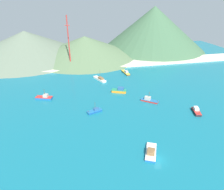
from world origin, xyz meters
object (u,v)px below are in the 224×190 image
fishing_boat_9 (151,152)px  radio_tower (69,42)px  fishing_boat_1 (119,90)px  fishing_boat_6 (95,111)px  fishing_boat_7 (100,79)px  fishing_boat_8 (126,72)px  fishing_boat_2 (149,100)px  fishing_boat_3 (196,111)px  fishing_boat_5 (44,97)px

fishing_boat_9 → radio_tower: 99.40m
fishing_boat_1 → fishing_boat_6: (-15.64, -17.67, -0.45)m
fishing_boat_7 → fishing_boat_8: size_ratio=1.05×
fishing_boat_8 → radio_tower: radio_tower is taller
fishing_boat_2 → fishing_boat_8: bearing=89.8°
fishing_boat_3 → fishing_boat_6: 44.27m
fishing_boat_2 → fishing_boat_8: size_ratio=0.75×
fishing_boat_3 → radio_tower: radio_tower is taller
fishing_boat_3 → fishing_boat_5: bearing=156.6°
fishing_boat_5 → fishing_boat_7: bearing=31.6°
fishing_boat_1 → fishing_boat_2: bearing=-49.5°
fishing_boat_5 → fishing_boat_8: size_ratio=0.80×
fishing_boat_8 → fishing_boat_9: fishing_boat_8 is taller
fishing_boat_3 → fishing_boat_5: 71.50m
fishing_boat_1 → fishing_boat_5: bearing=179.1°
fishing_boat_5 → fishing_boat_9: bearing=-53.1°
fishing_boat_7 → radio_tower: size_ratio=0.32×
fishing_boat_1 → fishing_boat_7: (-7.18, 19.67, -0.31)m
fishing_boat_5 → fishing_boat_6: (22.53, -18.26, -0.18)m
fishing_boat_3 → fishing_boat_2: bearing=138.1°
fishing_boat_6 → fishing_boat_8: fishing_boat_6 is taller
radio_tower → fishing_boat_6: bearing=-83.2°
fishing_boat_5 → fishing_boat_3: bearing=-23.4°
fishing_boat_2 → fishing_boat_9: 36.95m
fishing_boat_7 → fishing_boat_3: bearing=-53.9°
fishing_boat_2 → fishing_boat_5: 51.45m
fishing_boat_2 → fishing_boat_9: size_ratio=0.89×
fishing_boat_2 → fishing_boat_3: fishing_boat_2 is taller
fishing_boat_2 → fishing_boat_9: bearing=-110.9°
fishing_boat_2 → fishing_boat_5: (-49.53, 13.91, -0.01)m
fishing_boat_5 → fishing_boat_8: bearing=28.8°
fishing_boat_5 → fishing_boat_7: 36.39m
fishing_boat_3 → fishing_boat_5: (-65.63, 28.36, -0.03)m
fishing_boat_6 → fishing_boat_3: bearing=-13.2°
fishing_boat_3 → fishing_boat_8: size_ratio=0.67×
fishing_boat_8 → fishing_boat_5: bearing=-151.2°
fishing_boat_1 → fishing_boat_8: bearing=67.6°
fishing_boat_1 → fishing_boat_2: (11.36, -13.32, -0.26)m
fishing_boat_1 → fishing_boat_2: fishing_boat_2 is taller
fishing_boat_6 → fishing_boat_9: (13.82, -30.17, 0.09)m
fishing_boat_5 → fishing_boat_2: bearing=-15.7°
fishing_boat_5 → fishing_boat_8: fishing_boat_5 is taller
fishing_boat_5 → fishing_boat_8: (49.71, 27.37, -0.10)m
fishing_boat_6 → fishing_boat_8: bearing=59.2°
fishing_boat_7 → fishing_boat_9: (5.36, -67.51, -0.05)m
fishing_boat_6 → fishing_boat_7: fishing_boat_7 is taller
fishing_boat_1 → radio_tower: 55.73m
fishing_boat_5 → fishing_boat_6: bearing=-39.0°
fishing_boat_1 → fishing_boat_9: 47.88m
fishing_boat_7 → fishing_boat_9: fishing_boat_7 is taller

